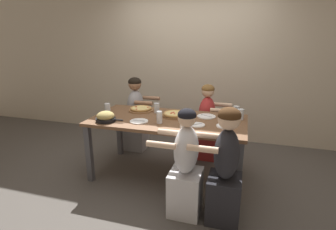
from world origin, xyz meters
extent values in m
plane|color=#514C47|center=(0.00, 0.00, 0.00)|extent=(18.00, 18.00, 0.00)
cube|color=beige|center=(0.00, 1.53, 1.60)|extent=(10.00, 0.06, 3.20)
cube|color=brown|center=(0.00, 0.00, 0.76)|extent=(1.93, 0.96, 0.04)
cube|color=#4C4C51|center=(-0.91, -0.42, 0.37)|extent=(0.07, 0.07, 0.74)
cube|color=#4C4C51|center=(0.91, -0.42, 0.37)|extent=(0.07, 0.07, 0.74)
cube|color=#4C4C51|center=(-0.91, 0.42, 0.37)|extent=(0.07, 0.07, 0.74)
cube|color=#4C4C51|center=(0.91, 0.42, 0.37)|extent=(0.07, 0.07, 0.74)
cylinder|color=#996B42|center=(0.06, 0.13, 0.79)|extent=(0.33, 0.33, 0.02)
torus|color=tan|center=(0.06, 0.13, 0.82)|extent=(0.31, 0.31, 0.03)
cylinder|color=#E5C675|center=(0.06, 0.13, 0.82)|extent=(0.27, 0.27, 0.03)
cylinder|color=#C6422D|center=(0.03, 0.15, 0.83)|extent=(0.02, 0.02, 0.01)
cylinder|color=#C6422D|center=(0.06, 0.08, 0.83)|extent=(0.02, 0.02, 0.01)
cylinder|color=#C6422D|center=(0.01, 0.10, 0.83)|extent=(0.02, 0.02, 0.01)
cylinder|color=#C6422D|center=(0.10, 0.15, 0.83)|extent=(0.02, 0.02, 0.01)
cylinder|color=#C6422D|center=(0.15, 0.18, 0.83)|extent=(0.02, 0.02, 0.01)
cylinder|color=#C6422D|center=(0.02, 0.13, 0.83)|extent=(0.02, 0.02, 0.01)
cylinder|color=#C6422D|center=(0.10, 0.16, 0.83)|extent=(0.02, 0.02, 0.01)
cylinder|color=#996B42|center=(-0.47, 0.25, 0.79)|extent=(0.34, 0.34, 0.02)
torus|color=tan|center=(-0.47, 0.25, 0.82)|extent=(0.30, 0.30, 0.03)
cylinder|color=#E5C675|center=(-0.47, 0.25, 0.82)|extent=(0.26, 0.26, 0.03)
cylinder|color=#C6422D|center=(-0.38, 0.29, 0.83)|extent=(0.02, 0.02, 0.01)
cylinder|color=#C6422D|center=(-0.55, 0.28, 0.83)|extent=(0.02, 0.02, 0.01)
cylinder|color=#C6422D|center=(-0.49, 0.16, 0.83)|extent=(0.02, 0.02, 0.01)
cylinder|color=#C6422D|center=(-0.54, 0.27, 0.83)|extent=(0.02, 0.02, 0.01)
cylinder|color=black|center=(-0.70, -0.31, 0.81)|extent=(0.24, 0.24, 0.04)
cylinder|color=black|center=(-0.53, -0.31, 0.82)|extent=(0.11, 0.02, 0.02)
ellipsoid|color=tan|center=(-0.70, -0.31, 0.85)|extent=(0.21, 0.21, 0.12)
cylinder|color=white|center=(0.72, -0.10, 0.79)|extent=(0.20, 0.20, 0.01)
cube|color=#B7B7BC|center=(0.72, -0.10, 0.80)|extent=(0.10, 0.12, 0.01)
cylinder|color=white|center=(-0.31, -0.21, 0.79)|extent=(0.22, 0.22, 0.01)
cube|color=#B7B7BC|center=(-0.31, -0.21, 0.80)|extent=(0.16, 0.01, 0.01)
cylinder|color=white|center=(0.45, 0.22, 0.79)|extent=(0.24, 0.24, 0.01)
cube|color=#B7B7BC|center=(0.45, 0.22, 0.80)|extent=(0.15, 0.08, 0.01)
cylinder|color=white|center=(0.40, -0.15, 0.79)|extent=(0.19, 0.19, 0.01)
cube|color=#B7B7BC|center=(0.40, -0.15, 0.80)|extent=(0.10, 0.10, 0.01)
cylinder|color=silver|center=(0.26, -0.29, 0.83)|extent=(0.07, 0.07, 0.10)
cylinder|color=#1EA8DB|center=(0.26, -0.29, 0.82)|extent=(0.06, 0.06, 0.07)
cylinder|color=black|center=(0.28, -0.29, 0.85)|extent=(0.01, 0.01, 0.12)
cylinder|color=silver|center=(0.87, 0.23, 0.85)|extent=(0.08, 0.08, 0.13)
cylinder|color=silver|center=(-0.11, -0.02, 0.84)|extent=(0.07, 0.07, 0.10)
cylinder|color=silver|center=(-0.11, -0.02, 0.81)|extent=(0.06, 0.06, 0.06)
cylinder|color=silver|center=(-0.05, -0.19, 0.86)|extent=(0.07, 0.07, 0.15)
cylinder|color=silver|center=(-0.05, -0.19, 0.82)|extent=(0.06, 0.06, 0.08)
cylinder|color=silver|center=(0.71, 0.25, 0.84)|extent=(0.08, 0.08, 0.12)
cylinder|color=silver|center=(-0.22, 0.22, 0.85)|extent=(0.07, 0.07, 0.13)
cylinder|color=silver|center=(-0.22, 0.22, 0.82)|extent=(0.06, 0.06, 0.07)
cylinder|color=silver|center=(-0.87, 0.04, 0.85)|extent=(0.07, 0.07, 0.13)
cylinder|color=black|center=(-0.87, 0.04, 0.83)|extent=(0.07, 0.07, 0.09)
cylinder|color=silver|center=(0.81, 0.38, 0.85)|extent=(0.08, 0.08, 0.13)
cylinder|color=silver|center=(0.81, 0.38, 0.83)|extent=(0.07, 0.07, 0.09)
cube|color=#99999E|center=(-0.74, 0.70, 0.23)|extent=(0.32, 0.34, 0.47)
ellipsoid|color=#99999E|center=(-0.74, 0.70, 0.72)|extent=(0.24, 0.36, 0.51)
sphere|color=#9E7051|center=(-0.74, 0.70, 1.07)|extent=(0.20, 0.20, 0.20)
ellipsoid|color=black|center=(-0.74, 0.70, 1.11)|extent=(0.20, 0.20, 0.14)
cylinder|color=#9E7051|center=(-0.54, 0.87, 0.83)|extent=(0.28, 0.06, 0.06)
cylinder|color=#9E7051|center=(-0.54, 0.53, 0.83)|extent=(0.28, 0.06, 0.06)
cube|color=#B22D2D|center=(0.39, 0.70, 0.23)|extent=(0.32, 0.34, 0.47)
ellipsoid|color=#B22D2D|center=(0.39, 0.70, 0.71)|extent=(0.24, 0.36, 0.47)
sphere|color=beige|center=(0.39, 0.70, 1.03)|extent=(0.18, 0.18, 0.18)
ellipsoid|color=brown|center=(0.39, 0.70, 1.06)|extent=(0.19, 0.19, 0.13)
cylinder|color=beige|center=(0.60, 0.87, 0.80)|extent=(0.28, 0.06, 0.06)
cylinder|color=beige|center=(0.60, 0.53, 0.80)|extent=(0.28, 0.06, 0.06)
cube|color=silver|center=(0.39, -0.70, 0.23)|extent=(0.32, 0.34, 0.47)
ellipsoid|color=silver|center=(0.39, -0.70, 0.71)|extent=(0.24, 0.36, 0.49)
sphere|color=beige|center=(0.39, -0.70, 1.04)|extent=(0.18, 0.18, 0.18)
ellipsoid|color=black|center=(0.39, -0.70, 1.07)|extent=(0.18, 0.18, 0.12)
cylinder|color=beige|center=(0.19, -0.87, 0.81)|extent=(0.28, 0.06, 0.06)
cylinder|color=beige|center=(0.19, -0.53, 0.81)|extent=(0.28, 0.06, 0.06)
cube|color=#232328|center=(0.78, -0.70, 0.23)|extent=(0.32, 0.34, 0.47)
ellipsoid|color=#232328|center=(0.78, -0.70, 0.72)|extent=(0.24, 0.36, 0.50)
sphere|color=beige|center=(0.78, -0.70, 1.06)|extent=(0.21, 0.21, 0.21)
ellipsoid|color=#422814|center=(0.78, -0.70, 1.10)|extent=(0.21, 0.21, 0.14)
cylinder|color=beige|center=(0.58, -0.87, 0.82)|extent=(0.28, 0.06, 0.06)
cylinder|color=beige|center=(0.58, -0.53, 0.82)|extent=(0.28, 0.06, 0.06)
camera|label=1|loc=(0.89, -3.02, 1.78)|focal=28.00mm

